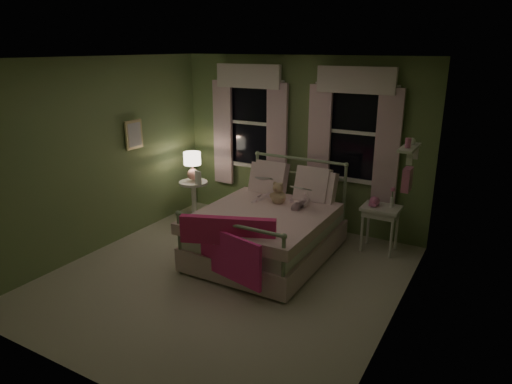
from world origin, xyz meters
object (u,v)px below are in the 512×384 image
Objects in this scene: bed at (269,229)px; teddy_bear at (278,195)px; nightstand_left at (194,195)px; nightstand_right at (381,214)px; table_lamp at (192,163)px; child_right at (302,186)px; child_left at (266,181)px.

bed is 0.49m from teddy_bear.
bed reaches higher than nightstand_left.
nightstand_left is at bearing -174.35° from nightstand_right.
table_lamp reaches higher than nightstand_left.
nightstand_right is (2.95, 0.29, -0.40)m from table_lamp.
table_lamp is (-1.97, 0.16, 0.04)m from child_right.
bed is 1.78m from nightstand_left.
child_right is at bearing 56.40° from bed.
child_right reaches higher than teddy_bear.
child_right is at bearing -4.59° from nightstand_left.
child_left is at bearing -5.67° from child_right.
teddy_bear is 1.42m from nightstand_right.
nightstand_left is (-1.97, 0.16, -0.49)m from child_right.
table_lamp is 0.70× the size of nightstand_right.
child_left is at bearing 123.60° from bed.
nightstand_left is (-1.41, 0.16, -0.49)m from child_left.
table_lamp is (-1.69, 0.58, 0.57)m from bed.
nightstand_left is at bearing -10.26° from child_right.
nightstand_right is at bearing -160.99° from child_right.
child_right is 0.34m from teddy_bear.
teddy_bear is (0.00, 0.26, 0.41)m from bed.
child_right reaches higher than child_left.
bed is 1.54m from nightstand_right.
child_left is 1.04× the size of nightstand_left.
nightstand_left is (-1.69, 0.58, 0.03)m from bed.
nightstand_left is 2.96m from nightstand_right.
bed is 3.13× the size of nightstand_left.
child_right is 1.14m from nightstand_right.
teddy_bear is 0.50× the size of nightstand_right.
child_right is 1.97m from table_lamp.
child_right is (0.28, 0.42, 0.53)m from bed.
bed is at bearing -90.00° from teddy_bear.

